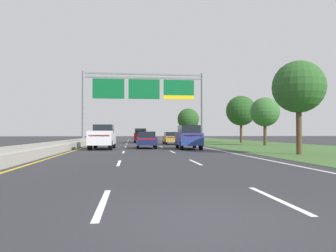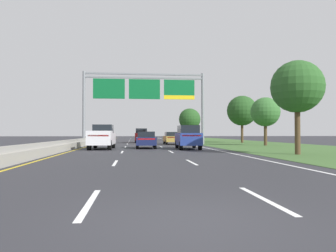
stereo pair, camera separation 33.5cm
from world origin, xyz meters
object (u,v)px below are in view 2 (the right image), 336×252
Objects in this scene: car_gold_right_lane_sedan at (172,138)px; car_blue_right_lane_suv at (188,137)px; pickup_truck_white at (102,137)px; car_navy_centre_lane_sedan at (146,140)px; overhead_sign_gantry at (144,93)px; roadside_tree_distant at (190,119)px; roadside_tree_near at (297,87)px; roadside_tree_mid at (265,112)px; roadside_tree_far at (242,111)px; car_red_centre_lane_suv at (141,135)px.

car_gold_right_lane_sedan is 12.59m from car_blue_right_lane_suv.
car_navy_centre_lane_sedan is at bearing -73.07° from pickup_truck_white.
roadside_tree_distant is (9.62, 23.20, -2.26)m from overhead_sign_gantry.
pickup_truck_white is 16.75m from roadside_tree_near.
overhead_sign_gantry is 14.60m from roadside_tree_mid.
roadside_tree_far reaches higher than roadside_tree_distant.
roadside_tree_distant reaches higher than roadside_tree_mid.
car_gold_right_lane_sedan is 22.05m from roadside_tree_near.
car_navy_centre_lane_sedan is 4.16m from car_blue_right_lane_suv.
car_red_centre_lane_suv is 18.61m from car_navy_centre_lane_sedan.
car_navy_centre_lane_sedan is 11.28m from car_gold_right_lane_sedan.
car_gold_right_lane_sedan is at bearing 106.07° from roadside_tree_near.
roadside_tree_mid is 10.88m from roadside_tree_far.
overhead_sign_gantry is 12.62m from pickup_truck_white.
pickup_truck_white is 1.15× the size of car_blue_right_lane_suv.
car_blue_right_lane_suv is (3.68, -1.92, 0.28)m from car_navy_centre_lane_sedan.
roadside_tree_mid is (13.64, -4.53, -2.58)m from overhead_sign_gantry.
roadside_tree_mid is (10.13, -5.63, 3.01)m from car_gold_right_lane_sedan.
roadside_tree_mid reaches higher than car_red_centre_lane_suv.
car_red_centre_lane_suv reaches higher than car_navy_centre_lane_sedan.
car_gold_right_lane_sedan is 11.98m from roadside_tree_mid.
car_gold_right_lane_sedan is at bearing 17.53° from overhead_sign_gantry.
roadside_tree_far is (5.03, 26.06, 0.22)m from roadside_tree_near.
roadside_tree_far is at bearing -30.26° from car_blue_right_lane_suv.
pickup_truck_white is 1.23× the size of car_navy_centre_lane_sedan.
pickup_truck_white is (-4.11, -10.68, -5.34)m from overhead_sign_gantry.
overhead_sign_gantry is at bearing 161.64° from roadside_tree_mid.
overhead_sign_gantry reaches higher than roadside_tree_near.
car_navy_centre_lane_sedan is at bearing -159.90° from roadside_tree_mid.
roadside_tree_distant is at bearing -34.41° from car_red_centre_lane_suv.
roadside_tree_distant is at bearing 67.48° from overhead_sign_gantry.
car_blue_right_lane_suv is 10.78m from roadside_tree_near.
roadside_tree_far is at bearing -100.28° from car_red_centre_lane_suv.
car_red_centre_lane_suv is 0.85× the size of roadside_tree_mid.
car_red_centre_lane_suv is at bearing 135.57° from roadside_tree_mid.
car_gold_right_lane_sedan is at bearing -154.92° from roadside_tree_far.
roadside_tree_mid is 28.02m from roadside_tree_distant.
roadside_tree_near is at bearing -135.49° from car_navy_centre_lane_sedan.
car_blue_right_lane_suv is (3.74, -20.52, 0.00)m from car_red_centre_lane_suv.
overhead_sign_gantry is at bearing -156.66° from roadside_tree_far.
overhead_sign_gantry is 3.17× the size of car_blue_right_lane_suv.
car_navy_centre_lane_sedan is 0.70× the size of roadside_tree_distant.
car_gold_right_lane_sedan is 0.93× the size of car_blue_right_lane_suv.
roadside_tree_distant is (9.82, 14.16, 3.05)m from car_red_centre_lane_suv.
car_red_centre_lane_suv is 30.61m from roadside_tree_near.
overhead_sign_gantry is 2.73× the size of roadside_tree_mid.
roadside_tree_near is at bearing -100.92° from roadside_tree_far.
roadside_tree_distant is at bearing -16.05° from car_gold_right_lane_sedan.
roadside_tree_near is 15.82m from roadside_tree_mid.
roadside_tree_mid is at bearing -134.10° from car_red_centre_lane_suv.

